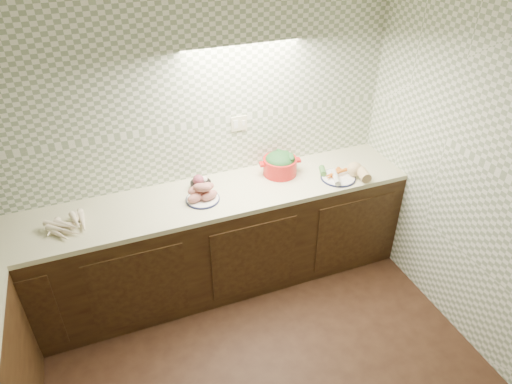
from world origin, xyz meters
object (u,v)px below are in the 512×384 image
object	(u,v)px
onion_bowl	(200,184)
dutch_oven	(280,164)
veg_plate	(346,173)
parsnip_pile	(67,230)
sweet_potato_plate	(202,194)

from	to	relation	value
onion_bowl	dutch_oven	distance (m)	0.67
dutch_oven	veg_plate	distance (m)	0.54
parsnip_pile	veg_plate	size ratio (longest dim) A/B	0.96
parsnip_pile	sweet_potato_plate	distance (m)	0.96
sweet_potato_plate	onion_bowl	world-z (taller)	sweet_potato_plate
sweet_potato_plate	dutch_oven	bearing A→B (deg)	11.05
parsnip_pile	dutch_oven	world-z (taller)	dutch_oven
parsnip_pile	dutch_oven	xyz separation A→B (m)	(1.66, 0.21, 0.06)
dutch_oven	veg_plate	size ratio (longest dim) A/B	0.93
parsnip_pile	onion_bowl	bearing A→B (deg)	12.55
parsnip_pile	dutch_oven	size ratio (longest dim) A/B	1.04
onion_bowl	parsnip_pile	bearing A→B (deg)	-167.45
sweet_potato_plate	dutch_oven	xyz separation A→B (m)	(0.70, 0.14, 0.04)
sweet_potato_plate	veg_plate	size ratio (longest dim) A/B	0.69
dutch_oven	veg_plate	world-z (taller)	dutch_oven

